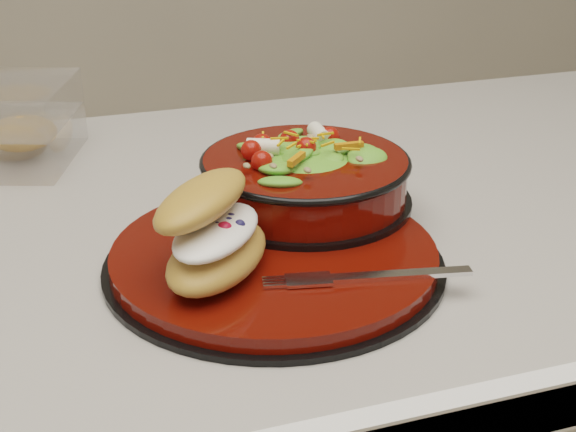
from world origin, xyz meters
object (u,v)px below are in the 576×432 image
object	(u,v)px
croissant	(215,231)
fork	(372,276)
salad_bowl	(305,172)
dinner_plate	(275,257)

from	to	relation	value
croissant	fork	size ratio (longest dim) A/B	1.02
croissant	salad_bowl	bearing A→B (deg)	-9.81
dinner_plate	croissant	distance (m)	0.08
dinner_plate	salad_bowl	bearing A→B (deg)	55.72
dinner_plate	salad_bowl	xyz separation A→B (m)	(0.06, 0.09, 0.04)
dinner_plate	fork	bearing A→B (deg)	-52.34
salad_bowl	croissant	distance (m)	0.16
salad_bowl	fork	world-z (taller)	salad_bowl
fork	croissant	bearing A→B (deg)	77.49
croissant	dinner_plate	bearing A→B (deg)	-29.89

